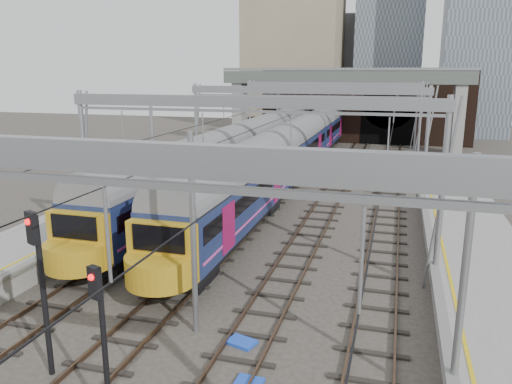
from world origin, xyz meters
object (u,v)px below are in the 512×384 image
(signal_near_centre, at_px, (101,326))
(train_second, at_px, (249,147))
(train_main, at_px, (311,136))
(signal_near_left, at_px, (40,275))

(signal_near_centre, bearing_deg, train_second, 118.81)
(signal_near_centre, bearing_deg, train_main, 110.96)
(train_main, bearing_deg, train_second, -115.57)
(train_main, xyz_separation_m, train_second, (-4.00, -8.36, -0.04))
(train_main, distance_m, signal_near_left, 38.29)
(signal_near_centre, bearing_deg, signal_near_left, 171.50)
(signal_near_left, bearing_deg, train_second, 119.76)
(train_second, height_order, signal_near_centre, train_second)
(train_second, height_order, signal_near_left, signal_near_left)
(train_main, xyz_separation_m, signal_near_centre, (1.72, -39.75, 0.29))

